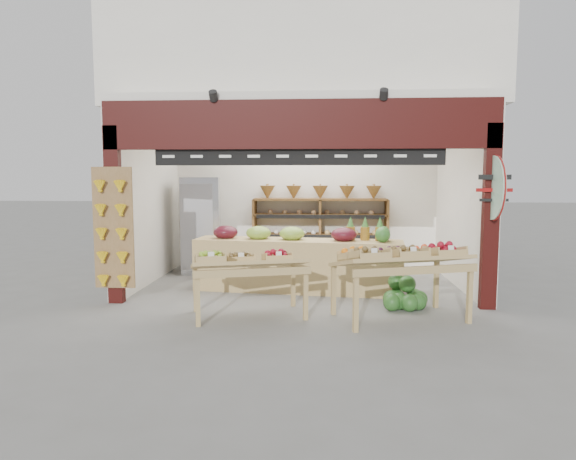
# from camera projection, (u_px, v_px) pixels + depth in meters

# --- Properties ---
(ground) EXTENTS (60.00, 60.00, 0.00)m
(ground) POSITION_uv_depth(u_px,v_px,m) (301.00, 290.00, 8.66)
(ground) COLOR slate
(ground) RESTS_ON ground
(shop_structure) EXTENTS (6.36, 5.12, 5.40)m
(shop_structure) POSITION_uv_depth(u_px,v_px,m) (305.00, 71.00, 9.85)
(shop_structure) COLOR white
(shop_structure) RESTS_ON ground
(banana_board) EXTENTS (0.60, 0.15, 1.80)m
(banana_board) POSITION_uv_depth(u_px,v_px,m) (113.00, 230.00, 7.56)
(banana_board) COLOR olive
(banana_board) RESTS_ON ground
(gift_sign) EXTENTS (0.04, 0.93, 0.92)m
(gift_sign) POSITION_uv_depth(u_px,v_px,m) (494.00, 188.00, 7.16)
(gift_sign) COLOR #AEDBC0
(gift_sign) RESTS_ON ground
(back_shelving) EXTENTS (2.75, 0.45, 1.72)m
(back_shelving) POSITION_uv_depth(u_px,v_px,m) (320.00, 217.00, 10.49)
(back_shelving) COLOR brown
(back_shelving) RESTS_ON ground
(refrigerator) EXTENTS (0.84, 0.84, 1.89)m
(refrigerator) POSITION_uv_depth(u_px,v_px,m) (201.00, 225.00, 10.17)
(refrigerator) COLOR silver
(refrigerator) RESTS_ON ground
(cardboard_stack) EXTENTS (1.07, 0.77, 0.69)m
(cardboard_stack) POSITION_uv_depth(u_px,v_px,m) (224.00, 266.00, 9.47)
(cardboard_stack) COLOR beige
(cardboard_stack) RESTS_ON ground
(mid_counter) EXTENTS (3.50, 1.06, 1.08)m
(mid_counter) POSITION_uv_depth(u_px,v_px,m) (297.00, 263.00, 8.56)
(mid_counter) COLOR tan
(mid_counter) RESTS_ON ground
(display_table_left) EXTENTS (1.71, 1.25, 0.99)m
(display_table_left) POSITION_uv_depth(u_px,v_px,m) (240.00, 262.00, 7.02)
(display_table_left) COLOR tan
(display_table_left) RESTS_ON ground
(display_table_right) EXTENTS (1.90, 1.41, 1.07)m
(display_table_right) POSITION_uv_depth(u_px,v_px,m) (400.00, 257.00, 6.81)
(display_table_right) COLOR tan
(display_table_right) RESTS_ON ground
(watermelon_pile) EXTENTS (0.67, 0.63, 0.48)m
(watermelon_pile) POSITION_uv_depth(u_px,v_px,m) (404.00, 296.00, 7.45)
(watermelon_pile) COLOR #1B4C19
(watermelon_pile) RESTS_ON ground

